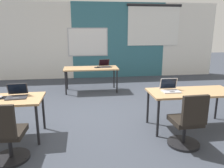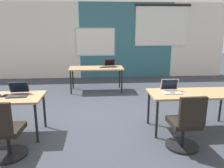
{
  "view_description": "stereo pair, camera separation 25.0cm",
  "coord_description": "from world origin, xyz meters",
  "px_view_note": "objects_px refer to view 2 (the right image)",
  "views": [
    {
      "loc": [
        -0.27,
        -4.33,
        1.86
      ],
      "look_at": [
        0.28,
        -0.34,
        0.84
      ],
      "focal_mm": 35.48,
      "sensor_mm": 36.0,
      "label": 1
    },
    {
      "loc": [
        -0.02,
        -4.35,
        1.86
      ],
      "look_at": [
        0.28,
        -0.34,
        0.84
      ],
      "focal_mm": 35.48,
      "sensor_mm": 36.0,
      "label": 2
    }
  ],
  "objects_px": {
    "desk_near_right": "(193,96)",
    "laptop_near_left_inner": "(18,93)",
    "laptop_near_right_inner": "(171,90)",
    "mouse_far_right": "(103,67)",
    "laptop_far_right": "(110,65)",
    "mouse_near_left_inner": "(3,95)",
    "chair_near_left_inner": "(5,135)",
    "desk_far_center": "(96,69)",
    "chair_near_right_inner": "(185,127)"
  },
  "relations": [
    {
      "from": "mouse_far_right",
      "to": "chair_near_right_inner",
      "type": "distance_m",
      "value": 3.7
    },
    {
      "from": "desk_near_right",
      "to": "chair_near_right_inner",
      "type": "xyz_separation_m",
      "value": [
        -0.4,
        -0.7,
        -0.28
      ]
    },
    {
      "from": "laptop_near_right_inner",
      "to": "chair_near_right_inner",
      "type": "distance_m",
      "value": 0.85
    },
    {
      "from": "laptop_near_left_inner",
      "to": "mouse_near_left_inner",
      "type": "height_order",
      "value": "laptop_near_left_inner"
    },
    {
      "from": "laptop_near_left_inner",
      "to": "mouse_near_left_inner",
      "type": "xyz_separation_m",
      "value": [
        -0.25,
        -0.01,
        -0.03
      ]
    },
    {
      "from": "laptop_near_right_inner",
      "to": "desk_near_right",
      "type": "bearing_deg",
      "value": -8.96
    },
    {
      "from": "mouse_far_right",
      "to": "laptop_near_right_inner",
      "type": "xyz_separation_m",
      "value": [
        1.14,
        -2.75,
        0.03
      ]
    },
    {
      "from": "desk_far_center",
      "to": "mouse_far_right",
      "type": "distance_m",
      "value": 0.23
    },
    {
      "from": "mouse_near_left_inner",
      "to": "chair_near_left_inner",
      "type": "distance_m",
      "value": 0.93
    },
    {
      "from": "desk_near_right",
      "to": "mouse_far_right",
      "type": "xyz_separation_m",
      "value": [
        -1.54,
        2.81,
        0.08
      ]
    },
    {
      "from": "desk_near_right",
      "to": "laptop_near_left_inner",
      "type": "relative_size",
      "value": 4.5
    },
    {
      "from": "mouse_far_right",
      "to": "mouse_near_left_inner",
      "type": "bearing_deg",
      "value": -123.89
    },
    {
      "from": "laptop_far_right",
      "to": "mouse_far_right",
      "type": "xyz_separation_m",
      "value": [
        -0.22,
        -0.08,
        -0.03
      ]
    },
    {
      "from": "mouse_near_left_inner",
      "to": "mouse_far_right",
      "type": "xyz_separation_m",
      "value": [
        1.85,
        2.75,
        0.0
      ]
    },
    {
      "from": "laptop_far_right",
      "to": "chair_near_right_inner",
      "type": "bearing_deg",
      "value": -85.77
    },
    {
      "from": "laptop_near_left_inner",
      "to": "mouse_far_right",
      "type": "distance_m",
      "value": 3.17
    },
    {
      "from": "desk_near_right",
      "to": "mouse_far_right",
      "type": "relative_size",
      "value": 14.0
    },
    {
      "from": "desk_near_right",
      "to": "laptop_near_right_inner",
      "type": "relative_size",
      "value": 4.83
    },
    {
      "from": "mouse_near_left_inner",
      "to": "laptop_near_right_inner",
      "type": "height_order",
      "value": "laptop_near_right_inner"
    },
    {
      "from": "desk_far_center",
      "to": "laptop_near_left_inner",
      "type": "distance_m",
      "value": 3.06
    },
    {
      "from": "laptop_far_right",
      "to": "mouse_far_right",
      "type": "distance_m",
      "value": 0.24
    },
    {
      "from": "laptop_near_left_inner",
      "to": "chair_near_left_inner",
      "type": "height_order",
      "value": "laptop_near_left_inner"
    },
    {
      "from": "laptop_far_right",
      "to": "laptop_near_right_inner",
      "type": "height_order",
      "value": "laptop_near_right_inner"
    },
    {
      "from": "desk_near_right",
      "to": "laptop_near_right_inner",
      "type": "bearing_deg",
      "value": 171.25
    },
    {
      "from": "desk_far_center",
      "to": "mouse_near_left_inner",
      "type": "xyz_separation_m",
      "value": [
        -1.64,
        -2.75,
        0.08
      ]
    },
    {
      "from": "laptop_near_left_inner",
      "to": "chair_near_left_inner",
      "type": "relative_size",
      "value": 0.39
    },
    {
      "from": "desk_far_center",
      "to": "mouse_far_right",
      "type": "height_order",
      "value": "mouse_far_right"
    },
    {
      "from": "mouse_near_left_inner",
      "to": "chair_near_right_inner",
      "type": "relative_size",
      "value": 0.12
    },
    {
      "from": "laptop_far_right",
      "to": "mouse_far_right",
      "type": "relative_size",
      "value": 3.32
    },
    {
      "from": "desk_far_center",
      "to": "chair_near_right_inner",
      "type": "xyz_separation_m",
      "value": [
        1.35,
        -3.5,
        -0.28
      ]
    },
    {
      "from": "laptop_near_left_inner",
      "to": "laptop_near_right_inner",
      "type": "relative_size",
      "value": 1.07
    },
    {
      "from": "desk_near_right",
      "to": "desk_far_center",
      "type": "xyz_separation_m",
      "value": [
        -1.75,
        2.8,
        0.0
      ]
    },
    {
      "from": "desk_near_right",
      "to": "laptop_far_right",
      "type": "distance_m",
      "value": 3.17
    },
    {
      "from": "desk_far_center",
      "to": "laptop_near_left_inner",
      "type": "bearing_deg",
      "value": -116.81
    },
    {
      "from": "laptop_far_right",
      "to": "mouse_near_left_inner",
      "type": "bearing_deg",
      "value": -136.27
    },
    {
      "from": "desk_far_center",
      "to": "laptop_near_right_inner",
      "type": "bearing_deg",
      "value": -63.74
    },
    {
      "from": "mouse_near_left_inner",
      "to": "mouse_far_right",
      "type": "distance_m",
      "value": 3.32
    },
    {
      "from": "laptop_far_right",
      "to": "laptop_near_left_inner",
      "type": "bearing_deg",
      "value": -132.89
    },
    {
      "from": "chair_near_right_inner",
      "to": "desk_far_center",
      "type": "bearing_deg",
      "value": -71.35
    },
    {
      "from": "mouse_near_left_inner",
      "to": "desk_near_right",
      "type": "bearing_deg",
      "value": -0.92
    },
    {
      "from": "chair_near_left_inner",
      "to": "chair_near_right_inner",
      "type": "relative_size",
      "value": 1.0
    },
    {
      "from": "chair_near_left_inner",
      "to": "laptop_near_right_inner",
      "type": "relative_size",
      "value": 2.78
    },
    {
      "from": "mouse_near_left_inner",
      "to": "chair_near_right_inner",
      "type": "xyz_separation_m",
      "value": [
        2.98,
        -0.75,
        -0.36
      ]
    },
    {
      "from": "desk_near_right",
      "to": "desk_far_center",
      "type": "bearing_deg",
      "value": 122.01
    },
    {
      "from": "chair_near_left_inner",
      "to": "mouse_far_right",
      "type": "bearing_deg",
      "value": -110.78
    },
    {
      "from": "mouse_near_left_inner",
      "to": "laptop_near_right_inner",
      "type": "distance_m",
      "value": 2.99
    },
    {
      "from": "mouse_near_left_inner",
      "to": "laptop_far_right",
      "type": "relative_size",
      "value": 0.28
    },
    {
      "from": "mouse_near_left_inner",
      "to": "laptop_far_right",
      "type": "height_order",
      "value": "laptop_far_right"
    },
    {
      "from": "chair_near_right_inner",
      "to": "mouse_near_left_inner",
      "type": "bearing_deg",
      "value": -16.58
    },
    {
      "from": "laptop_near_left_inner",
      "to": "mouse_far_right",
      "type": "height_order",
      "value": "laptop_near_left_inner"
    }
  ]
}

